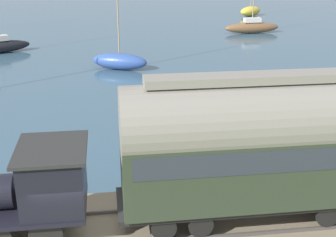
{
  "coord_description": "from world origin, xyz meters",
  "views": [
    {
      "loc": [
        -12.32,
        -1.0,
        8.85
      ],
      "look_at": [
        4.8,
        -3.31,
        2.33
      ],
      "focal_mm": 50.0,
      "sensor_mm": 36.0,
      "label": 1
    }
  ],
  "objects_px": {
    "passenger_coach": "(261,142)",
    "sailboat_blue": "(120,61)",
    "sailboat_brown": "(252,27)",
    "sailboat_yellow": "(251,11)",
    "rowboat_near_shore": "(315,138)",
    "steam_locomotive": "(17,187)",
    "rowboat_off_pier": "(269,105)"
  },
  "relations": [
    {
      "from": "sailboat_blue",
      "to": "sailboat_brown",
      "type": "bearing_deg",
      "value": -24.44
    },
    {
      "from": "passenger_coach",
      "to": "sailboat_blue",
      "type": "height_order",
      "value": "sailboat_blue"
    },
    {
      "from": "rowboat_near_shore",
      "to": "rowboat_off_pier",
      "type": "distance_m",
      "value": 4.75
    },
    {
      "from": "sailboat_brown",
      "to": "rowboat_off_pier",
      "type": "xyz_separation_m",
      "value": [
        -23.15,
        6.2,
        -0.39
      ]
    },
    {
      "from": "sailboat_blue",
      "to": "rowboat_near_shore",
      "type": "distance_m",
      "value": 17.12
    },
    {
      "from": "sailboat_brown",
      "to": "sailboat_yellow",
      "type": "bearing_deg",
      "value": -18.93
    },
    {
      "from": "sailboat_yellow",
      "to": "rowboat_near_shore",
      "type": "distance_m",
      "value": 40.65
    },
    {
      "from": "sailboat_brown",
      "to": "rowboat_near_shore",
      "type": "bearing_deg",
      "value": 166.25
    },
    {
      "from": "passenger_coach",
      "to": "rowboat_off_pier",
      "type": "distance_m",
      "value": 12.61
    },
    {
      "from": "steam_locomotive",
      "to": "sailboat_yellow",
      "type": "height_order",
      "value": "sailboat_yellow"
    },
    {
      "from": "sailboat_brown",
      "to": "rowboat_off_pier",
      "type": "height_order",
      "value": "sailboat_brown"
    },
    {
      "from": "rowboat_off_pier",
      "to": "rowboat_near_shore",
      "type": "bearing_deg",
      "value": -116.91
    },
    {
      "from": "steam_locomotive",
      "to": "rowboat_off_pier",
      "type": "relative_size",
      "value": 2.43
    },
    {
      "from": "sailboat_blue",
      "to": "sailboat_yellow",
      "type": "bearing_deg",
      "value": -12.52
    },
    {
      "from": "steam_locomotive",
      "to": "sailboat_brown",
      "type": "xyz_separation_m",
      "value": [
        34.59,
        -17.92,
        -1.51
      ]
    },
    {
      "from": "passenger_coach",
      "to": "sailboat_brown",
      "type": "relative_size",
      "value": 1.1
    },
    {
      "from": "sailboat_brown",
      "to": "sailboat_yellow",
      "type": "relative_size",
      "value": 0.93
    },
    {
      "from": "sailboat_blue",
      "to": "sailboat_brown",
      "type": "height_order",
      "value": "sailboat_blue"
    },
    {
      "from": "sailboat_blue",
      "to": "rowboat_near_shore",
      "type": "height_order",
      "value": "sailboat_blue"
    },
    {
      "from": "sailboat_blue",
      "to": "rowboat_off_pier",
      "type": "distance_m",
      "value": 12.85
    },
    {
      "from": "passenger_coach",
      "to": "sailboat_blue",
      "type": "bearing_deg",
      "value": 9.37
    },
    {
      "from": "sailboat_yellow",
      "to": "sailboat_brown",
      "type": "bearing_deg",
      "value": 131.42
    },
    {
      "from": "steam_locomotive",
      "to": "sailboat_blue",
      "type": "height_order",
      "value": "sailboat_blue"
    },
    {
      "from": "sailboat_yellow",
      "to": "rowboat_near_shore",
      "type": "xyz_separation_m",
      "value": [
        -39.64,
        9.01,
        -0.49
      ]
    },
    {
      "from": "sailboat_blue",
      "to": "rowboat_off_pier",
      "type": "height_order",
      "value": "sailboat_blue"
    },
    {
      "from": "steam_locomotive",
      "to": "passenger_coach",
      "type": "height_order",
      "value": "passenger_coach"
    },
    {
      "from": "steam_locomotive",
      "to": "sailboat_yellow",
      "type": "relative_size",
      "value": 0.66
    },
    {
      "from": "steam_locomotive",
      "to": "sailboat_yellow",
      "type": "bearing_deg",
      "value": -24.77
    },
    {
      "from": "steam_locomotive",
      "to": "sailboat_blue",
      "type": "relative_size",
      "value": 0.69
    },
    {
      "from": "passenger_coach",
      "to": "sailboat_brown",
      "type": "distance_m",
      "value": 36.27
    },
    {
      "from": "sailboat_brown",
      "to": "rowboat_off_pier",
      "type": "bearing_deg",
      "value": 162.51
    },
    {
      "from": "steam_locomotive",
      "to": "rowboat_near_shore",
      "type": "xyz_separation_m",
      "value": [
        6.73,
        -12.39,
        -1.99
      ]
    }
  ]
}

